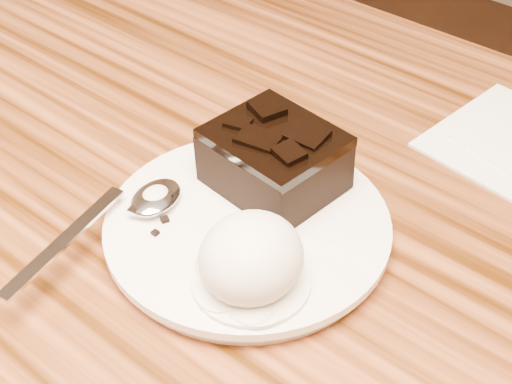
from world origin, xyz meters
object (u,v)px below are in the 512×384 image
Objects in this scene: brownie at (274,163)px; spoon at (156,199)px; ice_cream_scoop at (251,258)px; plate at (248,230)px.

spoon is at bearing -125.07° from brownie.
plate is at bearing 132.76° from ice_cream_scoop.
ice_cream_scoop is (0.04, -0.05, 0.03)m from plate.
brownie is 0.11m from ice_cream_scoop.
brownie reaches higher than spoon.
ice_cream_scoop reaches higher than brownie.
brownie is (-0.01, 0.05, 0.03)m from plate.
spoon is at bearing 171.86° from ice_cream_scoop.
ice_cream_scoop is at bearing -47.24° from plate.
ice_cream_scoop is at bearing -59.41° from brownie.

